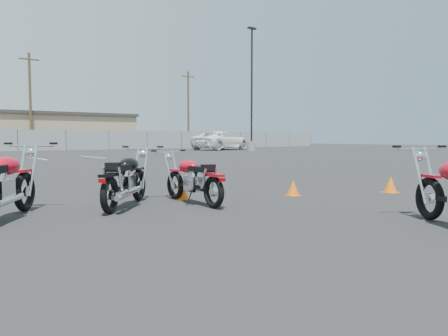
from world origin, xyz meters
TOP-DOWN VIEW (x-y plane):
  - ground at (0.00, 0.00)m, footprint 120.00×120.00m
  - motorcycle_front_red at (-2.82, 1.62)m, footprint 1.60×1.98m
  - motorcycle_second_black at (-0.97, 1.72)m, footprint 1.65×1.71m
  - motorcycle_third_red at (0.11, 1.36)m, footprint 0.71×1.85m
  - training_cone_near at (2.22, 1.06)m, footprint 0.26×0.26m
  - training_cone_far at (4.16, 0.20)m, footprint 0.28×0.28m
  - training_cone_extra at (0.22, 1.91)m, footprint 0.24×0.24m
  - light_pole_east at (19.86, 23.30)m, footprint 0.80×0.70m
  - tan_building_east at (10.00, 44.00)m, footprint 14.40×9.40m
  - utility_pole_c at (6.00, 39.00)m, footprint 1.80×0.24m
  - utility_pole_d at (24.00, 40.00)m, footprint 1.80×0.24m
  - white_van at (19.82, 27.59)m, footprint 4.77×7.54m

SIDE VIEW (x-z plane):
  - ground at x=0.00m, z-range 0.00..0.00m
  - training_cone_extra at x=0.22m, z-range 0.00..0.29m
  - training_cone_near at x=2.22m, z-range 0.00..0.31m
  - training_cone_far at x=4.16m, z-range 0.00..0.33m
  - motorcycle_third_red at x=0.11m, z-range -0.04..0.86m
  - motorcycle_second_black at x=-0.97m, z-range -0.04..0.93m
  - motorcycle_front_red at x=-2.82m, z-range -0.05..1.01m
  - white_van at x=19.82m, z-range 0.00..2.67m
  - tan_building_east at x=10.00m, z-range 0.01..3.71m
  - light_pole_east at x=19.86m, z-range -2.46..7.78m
  - utility_pole_c at x=6.00m, z-range 0.19..9.19m
  - utility_pole_d at x=24.00m, z-range 0.19..9.19m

